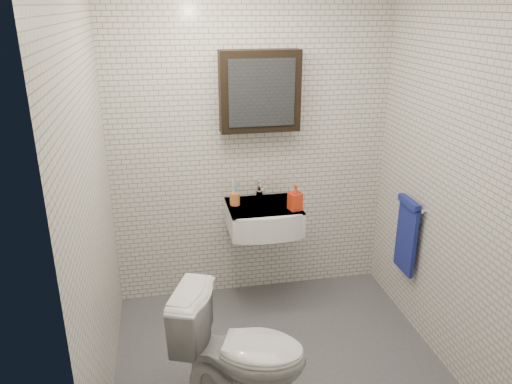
% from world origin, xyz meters
% --- Properties ---
extents(ground, '(2.20, 2.00, 0.01)m').
position_xyz_m(ground, '(0.00, 0.00, 0.01)').
color(ground, '#494B50').
rests_on(ground, ground).
extents(room_shell, '(2.22, 2.02, 2.51)m').
position_xyz_m(room_shell, '(0.00, 0.00, 1.47)').
color(room_shell, silver).
rests_on(room_shell, ground).
extents(washbasin, '(0.55, 0.50, 0.20)m').
position_xyz_m(washbasin, '(0.05, 0.73, 0.76)').
color(washbasin, white).
rests_on(washbasin, room_shell).
extents(faucet, '(0.06, 0.20, 0.15)m').
position_xyz_m(faucet, '(0.05, 0.93, 0.92)').
color(faucet, silver).
rests_on(faucet, washbasin).
extents(mirror_cabinet, '(0.60, 0.15, 0.60)m').
position_xyz_m(mirror_cabinet, '(0.05, 0.93, 1.70)').
color(mirror_cabinet, black).
rests_on(mirror_cabinet, room_shell).
extents(towel_rail, '(0.09, 0.30, 0.58)m').
position_xyz_m(towel_rail, '(1.04, 0.35, 0.72)').
color(towel_rail, silver).
rests_on(towel_rail, room_shell).
extents(toothbrush_cup, '(0.08, 0.08, 0.21)m').
position_xyz_m(toothbrush_cup, '(-0.16, 0.83, 0.90)').
color(toothbrush_cup, '#CF6F33').
rests_on(toothbrush_cup, washbasin).
extents(soap_bottle, '(0.11, 0.11, 0.20)m').
position_xyz_m(soap_bottle, '(0.27, 0.64, 0.95)').
color(soap_bottle, '#FB531A').
rests_on(soap_bottle, washbasin).
extents(toilet, '(0.87, 0.69, 0.78)m').
position_xyz_m(toilet, '(-0.31, -0.33, 0.39)').
color(toilet, silver).
rests_on(toilet, ground).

